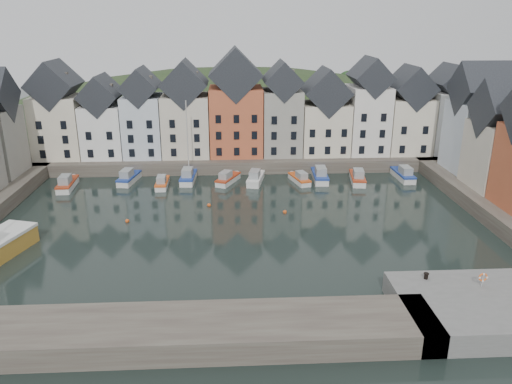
{
  "coord_description": "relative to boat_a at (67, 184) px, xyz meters",
  "views": [
    {
      "loc": [
        -0.98,
        -55.29,
        24.2
      ],
      "look_at": [
        2.28,
        6.0,
        2.63
      ],
      "focal_mm": 35.0,
      "sensor_mm": 36.0,
      "label": 1
    }
  ],
  "objects": [
    {
      "name": "boat_i",
      "position": [
        43.98,
        0.67,
        0.01
      ],
      "size": [
        2.87,
        6.67,
        2.48
      ],
      "rotation": [
        0.0,
        0.0,
        -0.14
      ],
      "color": "silver",
      "rests_on": "ground"
    },
    {
      "name": "near_quay",
      "position": [
        47.37,
        -36.52,
        0.27
      ],
      "size": [
        18.0,
        10.0,
        2.0
      ],
      "primitive_type": "cube",
      "color": "#60605E",
      "rests_on": "ground"
    },
    {
      "name": "boat_d",
      "position": [
        17.81,
        2.54,
        0.09
      ],
      "size": [
        2.45,
        6.75,
        12.69
      ],
      "rotation": [
        0.0,
        0.0,
        -0.06
      ],
      "color": "silver",
      "rests_on": "ground"
    },
    {
      "name": "far_terrace",
      "position": [
        28.58,
        11.48,
        8.14
      ],
      "size": [
        72.37,
        8.16,
        17.78
      ],
      "color": "#EFE4C8",
      "rests_on": "far_quay"
    },
    {
      "name": "mooring_bollard",
      "position": [
        41.75,
        -33.02,
        1.58
      ],
      "size": [
        0.48,
        0.48,
        0.56
      ],
      "color": "black",
      "rests_on": "near_quay"
    },
    {
      "name": "ground",
      "position": [
        25.37,
        -16.52,
        -0.73
      ],
      "size": [
        260.0,
        260.0,
        0.0
      ],
      "primitive_type": "plane",
      "color": "black",
      "rests_on": "ground"
    },
    {
      "name": "boat_b",
      "position": [
        8.64,
        2.64,
        0.0
      ],
      "size": [
        3.07,
        6.65,
        2.46
      ],
      "rotation": [
        0.0,
        0.0,
        -0.17
      ],
      "color": "silver",
      "rests_on": "ground"
    },
    {
      "name": "far_quay",
      "position": [
        25.37,
        13.48,
        0.27
      ],
      "size": [
        90.0,
        16.0,
        2.0
      ],
      "primitive_type": "cube",
      "color": "#463C36",
      "rests_on": "ground"
    },
    {
      "name": "boat_a",
      "position": [
        0.0,
        0.0,
        0.0
      ],
      "size": [
        2.3,
        6.49,
        2.46
      ],
      "rotation": [
        0.0,
        0.0,
        0.05
      ],
      "color": "silver",
      "rests_on": "ground"
    },
    {
      "name": "boat_c",
      "position": [
        14.05,
        0.06,
        -0.11
      ],
      "size": [
        1.73,
        5.46,
        2.09
      ],
      "rotation": [
        0.0,
        0.0,
        0.01
      ],
      "color": "silver",
      "rests_on": "ground"
    },
    {
      "name": "life_ring_post",
      "position": [
        46.1,
        -34.59,
        2.13
      ],
      "size": [
        0.8,
        0.17,
        1.3
      ],
      "color": "gray",
      "rests_on": "near_quay"
    },
    {
      "name": "hillside",
      "position": [
        25.39,
        39.48,
        -18.69
      ],
      "size": [
        153.6,
        70.4,
        64.0
      ],
      "color": "#23361B",
      "rests_on": "ground"
    },
    {
      "name": "boat_h",
      "position": [
        38.32,
        2.0,
        0.05
      ],
      "size": [
        2.47,
        6.92,
        2.62
      ],
      "rotation": [
        0.0,
        0.0,
        -0.05
      ],
      "color": "silver",
      "rests_on": "ground"
    },
    {
      "name": "boat_j",
      "position": [
        51.59,
        1.87,
        0.01
      ],
      "size": [
        2.2,
        6.54,
        2.49
      ],
      "rotation": [
        0.0,
        0.0,
        0.03
      ],
      "color": "silver",
      "rests_on": "ground"
    },
    {
      "name": "mooring_buoys",
      "position": [
        21.37,
        -11.19,
        -0.58
      ],
      "size": [
        20.5,
        5.5,
        0.5
      ],
      "color": "#D55119",
      "rests_on": "ground"
    },
    {
      "name": "right_terrace",
      "position": [
        61.37,
        -8.45,
        8.18
      ],
      "size": [
        8.3,
        24.25,
        16.36
      ],
      "color": "silver",
      "rests_on": "right_quay"
    },
    {
      "name": "boat_g",
      "position": [
        35.03,
        0.93,
        -0.11
      ],
      "size": [
        3.08,
        5.73,
        2.1
      ],
      "rotation": [
        0.0,
        0.0,
        0.27
      ],
      "color": "silver",
      "rests_on": "ground"
    },
    {
      "name": "boat_e",
      "position": [
        23.89,
        1.41,
        -0.07
      ],
      "size": [
        4.09,
        6.04,
        2.23
      ],
      "rotation": [
        0.0,
        0.0,
        -0.43
      ],
      "color": "silver",
      "rests_on": "ground"
    },
    {
      "name": "boat_f",
      "position": [
        28.19,
        1.29,
        -0.01
      ],
      "size": [
        3.24,
        6.58,
        2.42
      ],
      "rotation": [
        0.0,
        0.0,
        -0.21
      ],
      "color": "silver",
      "rests_on": "ground"
    },
    {
      "name": "near_wall",
      "position": [
        15.37,
        -38.52,
        0.27
      ],
      "size": [
        50.0,
        6.0,
        2.0
      ],
      "primitive_type": "cube",
      "color": "#463C36",
      "rests_on": "ground"
    }
  ]
}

